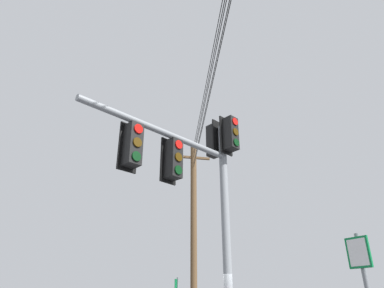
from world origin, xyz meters
The scene contains 3 objects.
signal_mast_assembly centered at (0.45, 0.84, 4.60)m, with size 4.24×1.31×6.42m.
utility_pole_wooden centered at (-4.86, -7.41, 5.09)m, with size 1.74×0.79×9.99m.
overhead_wire_span centered at (0.07, 1.51, 9.20)m, with size 9.87×17.85×1.33m.
Camera 1 is at (4.75, 7.04, 1.96)m, focal length 31.77 mm.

